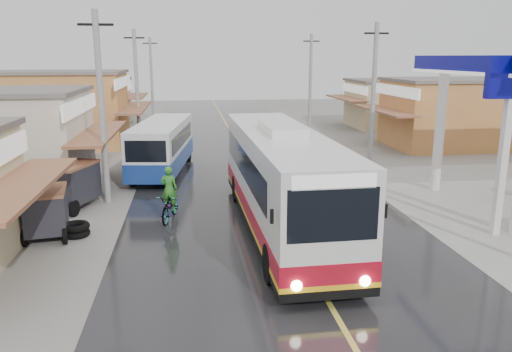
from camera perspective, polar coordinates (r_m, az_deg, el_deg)
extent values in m
plane|color=slate|center=(14.29, 7.06, -12.15)|extent=(120.00, 120.00, 0.00)
cube|color=black|center=(28.32, -0.56, 0.97)|extent=(12.00, 90.00, 0.02)
cube|color=#D8CC4C|center=(28.32, -0.56, 1.00)|extent=(0.15, 90.00, 0.01)
cylinder|color=white|center=(24.52, 20.23, 4.68)|extent=(0.44, 0.44, 5.50)
cube|color=white|center=(18.99, 26.47, 2.50)|extent=(0.25, 0.25, 6.00)
cube|color=silver|center=(17.75, 2.88, 0.20)|extent=(2.80, 12.26, 3.00)
cube|color=black|center=(18.19, 2.82, -4.72)|extent=(2.82, 12.28, 0.31)
cube|color=#A90E20|center=(18.03, 2.84, -3.18)|extent=(2.84, 12.30, 0.56)
cube|color=yellow|center=(18.13, 2.82, -4.20)|extent=(2.85, 12.31, 0.14)
cube|color=black|center=(18.16, 2.57, 1.58)|extent=(2.78, 9.72, 1.02)
cube|color=black|center=(11.98, 8.76, -4.39)|extent=(2.25, 0.17, 1.32)
cube|color=black|center=(23.52, -0.09, 4.59)|extent=(2.25, 0.17, 1.12)
cube|color=white|center=(11.76, 8.90, -0.62)|extent=(2.05, 0.16, 0.36)
cube|color=silver|center=(17.44, 2.94, 5.49)|extent=(1.28, 3.08, 0.31)
cylinder|color=black|center=(14.02, 1.82, -9.96)|extent=(0.38, 1.13, 1.12)
cylinder|color=black|center=(14.58, 10.64, -9.26)|extent=(0.38, 1.13, 1.12)
cylinder|color=black|center=(21.65, -2.15, -1.44)|extent=(0.38, 1.13, 1.12)
cylinder|color=black|center=(22.01, 3.66, -1.20)|extent=(0.38, 1.13, 1.12)
sphere|color=#FFF2CC|center=(12.34, 4.64, -12.39)|extent=(0.29, 0.29, 0.28)
sphere|color=#FFF2CC|center=(12.83, 12.34, -11.63)|extent=(0.29, 0.29, 0.28)
cube|color=black|center=(11.89, 1.82, -4.63)|extent=(0.08, 0.08, 0.36)
cube|color=black|center=(12.71, 14.56, -3.87)|extent=(0.08, 0.08, 0.36)
cube|color=silver|center=(27.32, -10.67, 3.71)|extent=(3.25, 8.44, 2.28)
cube|color=navy|center=(27.46, -10.60, 2.12)|extent=(3.30, 8.49, 0.91)
cube|color=black|center=(27.27, -10.70, 4.38)|extent=(3.11, 7.09, 0.82)
cube|color=black|center=(23.35, -12.49, 2.77)|extent=(1.89, 0.37, 1.01)
cylinder|color=black|center=(24.96, -13.96, -0.06)|extent=(0.39, 0.94, 0.91)
cylinder|color=black|center=(24.56, -9.54, -0.06)|extent=(0.39, 0.94, 0.91)
cylinder|color=black|center=(30.54, -11.40, 2.52)|extent=(0.39, 0.94, 0.91)
cylinder|color=black|center=(30.21, -7.76, 2.55)|extent=(0.39, 0.94, 0.91)
imported|color=black|center=(19.51, -9.79, -3.47)|extent=(1.14, 2.12, 1.06)
imported|color=#2F7828|center=(19.08, -9.91, -1.48)|extent=(0.72, 0.56, 1.76)
cube|color=#26262D|center=(18.78, -22.85, -3.67)|extent=(1.64, 2.22, 1.31)
cube|color=brown|center=(18.59, -23.05, -1.58)|extent=(1.70, 2.28, 0.10)
cylinder|color=black|center=(18.39, -25.05, -6.39)|extent=(0.28, 0.63, 0.61)
cylinder|color=black|center=(19.72, -24.56, -5.04)|extent=(0.28, 0.63, 0.61)
cylinder|color=black|center=(18.06, -20.98, -6.36)|extent=(0.22, 0.62, 0.61)
cube|color=#26262D|center=(21.90, -20.36, -0.82)|extent=(2.12, 2.59, 1.45)
cube|color=brown|center=(21.74, -20.53, 1.17)|extent=(2.19, 2.66, 0.11)
cylinder|color=black|center=(21.89, -23.02, -3.03)|extent=(0.42, 0.70, 0.67)
cylinder|color=black|center=(23.13, -20.83, -1.98)|extent=(0.42, 0.70, 0.67)
cylinder|color=black|center=(20.92, -20.10, -3.51)|extent=(0.35, 0.67, 0.67)
torus|color=black|center=(18.74, -19.83, -6.13)|extent=(0.95, 0.95, 0.24)
torus|color=black|center=(18.66, -19.89, -5.43)|extent=(0.95, 0.95, 0.24)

